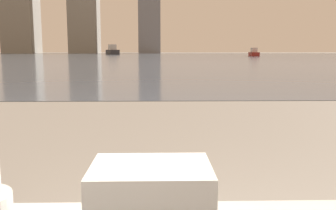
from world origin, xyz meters
TOP-DOWN VIEW (x-y plane):
  - towel_stack at (-0.22, 0.79)m, footprint 0.24×0.18m
  - harbor_water at (0.00, 62.00)m, footprint 180.00×110.00m
  - harbor_boat_0 at (14.52, 58.32)m, footprint 1.49×3.58m
  - harbor_boat_4 at (-10.40, 82.82)m, footprint 3.67×6.08m

SIDE VIEW (x-z plane):
  - harbor_water at x=0.00m, z-range 0.00..0.01m
  - harbor_boat_0 at x=14.52m, z-range -0.18..1.13m
  - towel_stack at x=-0.22m, z-range 0.56..0.72m
  - harbor_boat_4 at x=-10.40m, z-range -0.31..1.85m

